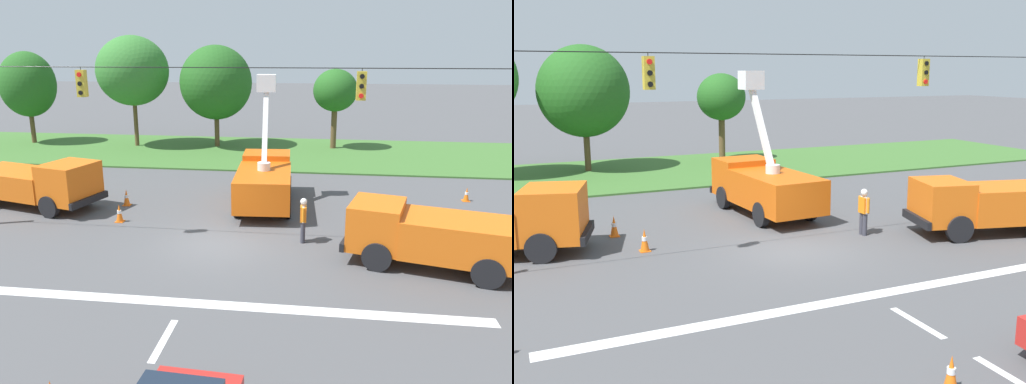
# 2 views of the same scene
# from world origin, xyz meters

# --- Properties ---
(ground_plane) EXTENTS (200.00, 200.00, 0.00)m
(ground_plane) POSITION_xyz_m (0.00, 0.00, 0.00)
(ground_plane) COLOR #4C4C4F
(grass_verge) EXTENTS (56.00, 12.00, 0.10)m
(grass_verge) POSITION_xyz_m (0.00, 18.00, 0.05)
(grass_verge) COLOR #3D6B2D
(grass_verge) RESTS_ON ground
(lane_markings) EXTENTS (17.60, 15.25, 0.01)m
(lane_markings) POSITION_xyz_m (0.00, -6.08, 0.00)
(lane_markings) COLOR silver
(lane_markings) RESTS_ON ground
(signal_gantry) EXTENTS (26.20, 0.33, 7.20)m
(signal_gantry) POSITION_xyz_m (0.03, -0.00, 4.25)
(signal_gantry) COLOR slate
(signal_gantry) RESTS_ON ground
(tree_far_west) EXTENTS (4.36, 3.97, 7.16)m
(tree_far_west) POSITION_xyz_m (-18.97, 19.35, 4.65)
(tree_far_west) COLOR brown
(tree_far_west) RESTS_ON ground
(tree_west) EXTENTS (5.38, 5.44, 8.29)m
(tree_west) POSITION_xyz_m (-10.33, 19.19, 5.72)
(tree_west) COLOR brown
(tree_west) RESTS_ON ground
(tree_centre) EXTENTS (5.37, 5.70, 7.61)m
(tree_centre) POSITION_xyz_m (-4.12, 19.72, 4.88)
(tree_centre) COLOR brown
(tree_centre) RESTS_ON ground
(tree_east) EXTENTS (3.23, 3.22, 5.92)m
(tree_east) POSITION_xyz_m (4.70, 20.11, 4.33)
(tree_east) COLOR brown
(tree_east) RESTS_ON ground
(utility_truck_bucket_lift) EXTENTS (2.84, 6.58, 6.09)m
(utility_truck_bucket_lift) POSITION_xyz_m (1.22, 5.38, 1.34)
(utility_truck_bucket_lift) COLOR #D6560F
(utility_truck_bucket_lift) RESTS_ON ground
(utility_truck_support_near) EXTENTS (6.38, 3.72, 2.09)m
(utility_truck_support_near) POSITION_xyz_m (7.70, -0.95, 1.16)
(utility_truck_support_near) COLOR orange
(utility_truck_support_near) RESTS_ON ground
(utility_truck_support_far) EXTENTS (7.04, 4.09, 2.27)m
(utility_truck_support_far) POSITION_xyz_m (-9.40, 3.74, 1.16)
(utility_truck_support_far) COLOR orange
(utility_truck_support_far) RESTS_ON ground
(road_worker) EXTENTS (0.26, 0.65, 1.77)m
(road_worker) POSITION_xyz_m (3.25, 0.75, 1.00)
(road_worker) COLOR #383842
(road_worker) RESTS_ON ground
(traffic_cone_foreground_left) EXTENTS (0.36, 0.36, 0.79)m
(traffic_cone_foreground_left) POSITION_xyz_m (-4.74, 2.09, 0.40)
(traffic_cone_foreground_left) COLOR orange
(traffic_cone_foreground_left) RESTS_ON ground
(traffic_cone_mid_right) EXTENTS (0.36, 0.36, 0.62)m
(traffic_cone_mid_right) POSITION_xyz_m (10.02, 3.48, 0.30)
(traffic_cone_mid_right) COLOR orange
(traffic_cone_mid_right) RESTS_ON ground
(traffic_cone_lane_edge_b) EXTENTS (0.36, 0.36, 0.79)m
(traffic_cone_lane_edge_b) POSITION_xyz_m (-5.34, 4.43, 0.39)
(traffic_cone_lane_edge_b) COLOR orange
(traffic_cone_lane_edge_b) RESTS_ON ground
(traffic_cone_far_left) EXTENTS (0.36, 0.36, 0.70)m
(traffic_cone_far_left) POSITION_xyz_m (11.02, 7.30, 0.35)
(traffic_cone_far_left) COLOR orange
(traffic_cone_far_left) RESTS_ON ground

